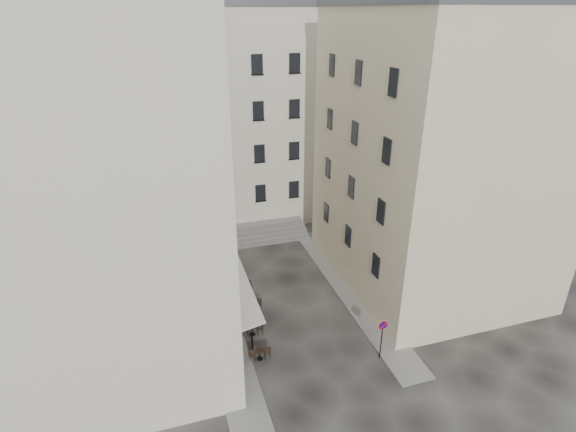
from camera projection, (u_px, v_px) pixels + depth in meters
name	position (u px, v px, depth m)	size (l,w,h in m)	color
ground	(301.00, 329.00, 27.45)	(90.00, 90.00, 0.00)	black
sidewalk_left	(217.00, 304.00, 29.70)	(2.00, 22.00, 0.12)	slate
sidewalk_right	(348.00, 289.00, 31.23)	(2.00, 18.00, 0.12)	slate
building_left	(90.00, 170.00, 22.95)	(12.20, 16.20, 20.60)	beige
building_right	(437.00, 152.00, 29.39)	(12.20, 14.20, 18.60)	beige
building_back	(223.00, 115.00, 39.79)	(18.20, 10.20, 18.60)	beige
cafe_storefront	(226.00, 307.00, 26.38)	(1.74, 7.30, 3.50)	#4D0F0B
stone_steps	(254.00, 234.00, 38.20)	(9.00, 3.15, 0.80)	slate
bollard_near	(252.00, 343.00, 25.49)	(0.12, 0.12, 0.98)	black
bollard_mid	(240.00, 308.00, 28.53)	(0.12, 0.12, 0.98)	black
bollard_far	(230.00, 279.00, 31.57)	(0.12, 0.12, 0.98)	black
no_parking_sign	(382.00, 332.00, 24.46)	(0.58, 0.10, 2.53)	black
bistro_table_a	(260.00, 353.00, 24.90)	(1.20, 0.56, 0.85)	black
bistro_table_b	(252.00, 328.00, 26.78)	(1.27, 0.60, 0.89)	black
bistro_table_c	(242.00, 313.00, 28.05)	(1.40, 0.66, 0.99)	black
bistro_table_d	(252.00, 304.00, 29.01)	(1.24, 0.58, 0.87)	black
bistro_table_e	(237.00, 294.00, 30.02)	(1.34, 0.63, 0.94)	black
pedestrian	(249.00, 291.00, 29.55)	(0.66, 0.44, 1.82)	black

